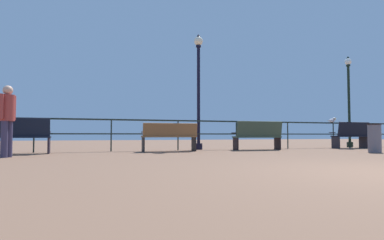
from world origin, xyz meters
TOP-DOWN VIEW (x-y plane):
  - pier_railing at (0.00, 7.67)m, footprint 20.16×0.05m
  - bench_far_left at (-5.82, 6.90)m, footprint 1.48×0.64m
  - bench_near_left at (-1.63, 6.91)m, footprint 1.75×0.71m
  - bench_near_right at (1.56, 6.89)m, footprint 1.73×0.72m
  - bench_far_right at (5.75, 6.90)m, footprint 1.46×0.67m
  - lamppost_center at (-0.26, 7.94)m, footprint 0.33×0.33m
  - lamppost_right at (6.73, 7.94)m, footprint 0.29×0.29m
  - person_by_bench at (-5.93, 5.61)m, footprint 0.32×0.50m
  - seagull_on_rail at (5.52, 7.65)m, footprint 0.18×0.43m
  - trash_bin at (4.02, 4.35)m, footprint 0.39×0.39m

SIDE VIEW (x-z plane):
  - trash_bin at x=4.02m, z-range 0.00..0.87m
  - bench_near_left at x=-1.63m, z-range 0.07..0.96m
  - bench_far_left at x=-5.82m, z-range 0.05..1.04m
  - bench_near_right at x=1.56m, z-range 0.05..1.05m
  - bench_far_right at x=5.75m, z-range 0.04..1.07m
  - pier_railing at x=0.00m, z-range 0.25..1.29m
  - person_by_bench at x=-5.93m, z-range 0.12..1.81m
  - seagull_on_rail at x=5.52m, z-range 1.03..1.24m
  - lamppost_right at x=6.73m, z-range 0.21..4.18m
  - lamppost_center at x=-0.26m, z-range 0.32..4.52m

